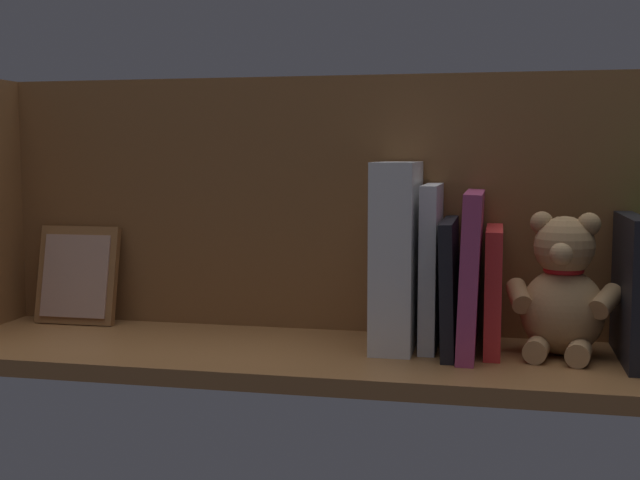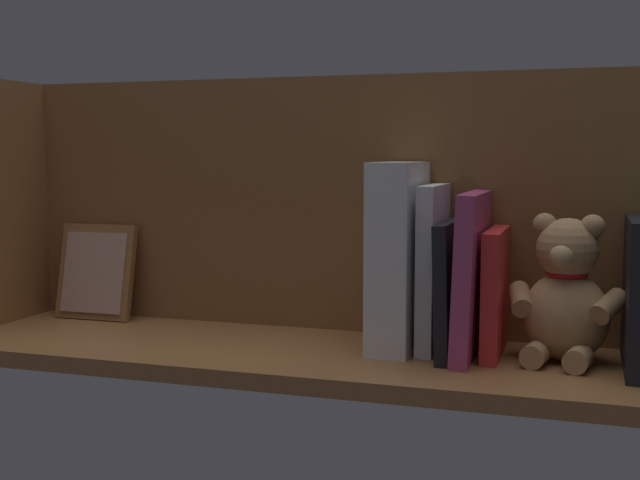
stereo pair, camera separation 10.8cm
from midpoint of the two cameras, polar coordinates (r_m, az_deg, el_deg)
ground_plane at (r=110.55cm, az=2.82°, el=-8.02°), size 106.79×29.02×2.20cm
shelf_back_panel at (r=119.40cm, az=4.41°, el=2.44°), size 106.79×1.50×36.62cm
book_2 at (r=107.56cm, az=23.63°, el=-3.41°), size 2.31×17.95×18.01cm
teddy_bear at (r=107.85cm, az=19.34°, el=-3.73°), size 14.63×12.93×18.30cm
book_3 at (r=109.00cm, az=14.79°, el=-3.51°), size 2.10×14.53×16.06cm
book_4 at (r=107.28cm, az=13.24°, el=-2.35°), size 2.89×17.68×20.82cm
book_5 at (r=108.28cm, az=11.83°, el=-3.23°), size 2.20×16.72×17.11cm
book_6 at (r=109.93cm, az=10.59°, el=-1.88°), size 2.16×13.30×21.57cm
dictionary_thick_white at (r=109.52cm, az=8.21°, el=-1.09°), size 5.43×14.90×24.51cm
picture_frame_leaning at (r=132.13cm, az=-12.93°, el=-2.18°), size 12.62×4.54×14.78cm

